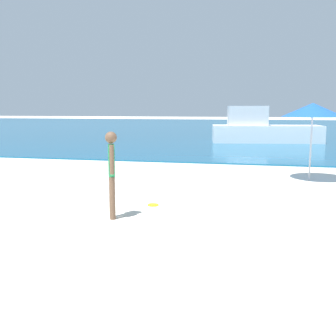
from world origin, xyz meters
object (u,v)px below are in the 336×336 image
at_px(boat_near, 262,130).
at_px(frisbee, 153,205).
at_px(person_standing, 112,170).
at_px(beach_umbrella, 313,110).

bearing_deg(boat_near, frisbee, -106.92).
height_order(person_standing, frisbee, person_standing).
relative_size(frisbee, boat_near, 0.04).
xyz_separation_m(boat_near, beach_umbrella, (1.27, -12.56, 1.24)).
height_order(person_standing, boat_near, boat_near).
bearing_deg(boat_near, person_standing, -107.96).
distance_m(person_standing, beach_umbrella, 6.73).
relative_size(person_standing, frisbee, 6.96).
bearing_deg(person_standing, beach_umbrella, -62.63).
bearing_deg(beach_umbrella, person_standing, -129.22).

